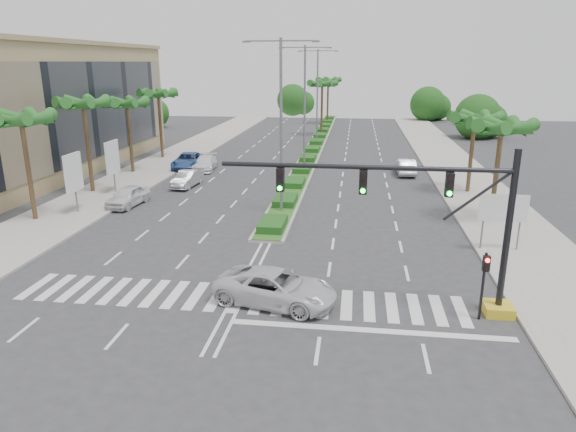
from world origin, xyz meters
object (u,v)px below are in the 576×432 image
Objects in this scene: car_parked_a at (128,196)px; car_parked_c at (188,161)px; car_parked_b at (187,179)px; car_right at (405,166)px; car_parked_d at (205,163)px; car_crossing at (275,287)px.

car_parked_c is (0.00, 14.34, 0.04)m from car_parked_a.
car_right is (19.31, 7.75, 0.08)m from car_parked_b.
car_parked_d is at bearing -0.54° from car_right.
car_right is at bearing -1.95° from car_crossing.
car_crossing is at bearing -57.19° from car_parked_b.
car_parked_c is at bearing 38.78° from car_crossing.
car_right is (21.76, 14.35, 0.03)m from car_parked_a.
car_parked_d is at bearing -22.82° from car_parked_c.
car_parked_c is 1.17× the size of car_parked_d.
car_parked_d is 19.81m from car_right.
car_right is at bearing -6.15° from car_parked_c.
car_crossing is 1.17× the size of car_right.
car_parked_c is (-2.45, 7.74, 0.09)m from car_parked_b.
car_parked_c is at bearing 96.47° from car_parked_a.
car_crossing reaches higher than car_parked_d.
car_parked_c reaches higher than car_parked_d.
car_parked_d is 30.78m from car_crossing.
car_parked_a is 14.34m from car_parked_c.
car_parked_a is 7.04m from car_parked_b.
car_crossing is at bearing -71.12° from car_parked_c.
car_right is at bearing -3.90° from car_parked_d.
car_parked_d is (1.97, 13.75, -0.04)m from car_parked_a.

